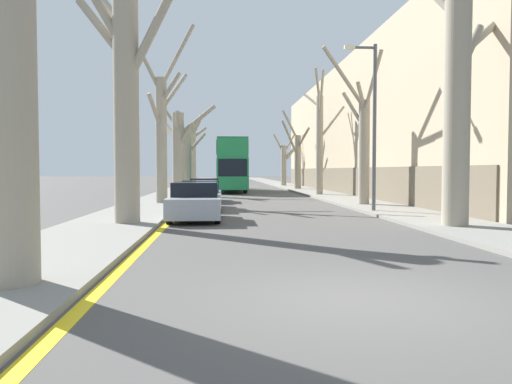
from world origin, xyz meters
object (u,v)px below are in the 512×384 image
(street_tree_left_2, at_px, (162,130))
(street_tree_right_4, at_px, (285,162))
(street_tree_left_5, at_px, (193,153))
(street_tree_right_3, at_px, (297,157))
(double_decker_bus, at_px, (231,163))
(street_tree_left_4, at_px, (187,154))
(parked_car_1, at_px, (201,196))
(street_tree_right_1, at_px, (363,140))
(lamp_post, at_px, (372,119))
(parked_car_0, at_px, (195,202))
(parked_car_2, at_px, (205,191))
(street_tree_right_2, at_px, (320,137))
(street_tree_left_0, at_px, (8,78))
(street_tree_left_3, at_px, (179,150))
(street_tree_right_0, at_px, (458,105))
(street_tree_left_1, at_px, (124,94))

(street_tree_left_2, height_order, street_tree_right_4, street_tree_left_2)
(street_tree_left_5, bearing_deg, street_tree_right_3, -39.53)
(street_tree_right_3, height_order, double_decker_bus, street_tree_right_3)
(street_tree_right_3, bearing_deg, street_tree_left_4, -177.46)
(street_tree_left_5, bearing_deg, parked_car_1, -86.13)
(street_tree_right_1, xyz_separation_m, lamp_post, (-0.73, -3.88, 0.69))
(street_tree_left_2, height_order, street_tree_left_5, street_tree_left_2)
(street_tree_left_4, relative_size, parked_car_0, 1.88)
(parked_car_2, bearing_deg, street_tree_right_4, 73.26)
(street_tree_left_4, relative_size, double_decker_bus, 0.67)
(street_tree_left_4, bearing_deg, street_tree_right_2, -46.77)
(street_tree_left_0, height_order, parked_car_1, street_tree_left_0)
(street_tree_left_0, height_order, street_tree_left_3, street_tree_left_0)
(street_tree_right_0, distance_m, double_decker_bus, 28.58)
(street_tree_left_0, bearing_deg, double_decker_bus, 83.43)
(street_tree_left_5, xyz_separation_m, parked_car_2, (2.11, -25.79, -3.07))
(street_tree_left_1, bearing_deg, street_tree_left_3, 89.63)
(street_tree_left_5, relative_size, parked_car_2, 1.73)
(street_tree_left_1, distance_m, street_tree_right_0, 10.56)
(street_tree_left_3, height_order, lamp_post, lamp_post)
(street_tree_right_3, distance_m, street_tree_right_4, 9.77)
(street_tree_left_2, height_order, street_tree_left_3, street_tree_left_2)
(street_tree_left_5, distance_m, street_tree_right_1, 31.79)
(street_tree_left_1, distance_m, double_decker_bus, 26.58)
(street_tree_left_0, relative_size, double_decker_bus, 0.66)
(street_tree_left_4, relative_size, street_tree_right_2, 0.85)
(street_tree_left_0, bearing_deg, parked_car_2, 84.03)
(parked_car_2, bearing_deg, lamp_post, -48.32)
(street_tree_right_4, bearing_deg, street_tree_left_2, -109.19)
(street_tree_left_3, height_order, street_tree_right_4, street_tree_left_3)
(street_tree_left_0, xyz_separation_m, street_tree_right_4, (10.39, 48.40, -0.41))
(street_tree_left_2, relative_size, lamp_post, 1.32)
(street_tree_left_3, relative_size, street_tree_left_4, 0.88)
(street_tree_right_3, xyz_separation_m, parked_car_0, (-8.07, -28.12, -2.45))
(street_tree_left_4, xyz_separation_m, street_tree_right_2, (10.12, -10.76, 0.85))
(double_decker_bus, bearing_deg, parked_car_1, -95.38)
(street_tree_left_1, xyz_separation_m, street_tree_right_1, (10.24, 8.05, -0.98))
(street_tree_right_3, relative_size, street_tree_right_4, 1.26)
(double_decker_bus, relative_size, parked_car_0, 2.82)
(street_tree_right_0, distance_m, lamp_post, 5.85)
(street_tree_left_5, distance_m, double_decker_bus, 12.65)
(street_tree_left_4, bearing_deg, street_tree_left_0, -90.10)
(street_tree_left_1, relative_size, lamp_post, 1.23)
(street_tree_right_3, bearing_deg, parked_car_1, -109.43)
(street_tree_left_0, height_order, street_tree_left_1, street_tree_left_1)
(parked_car_0, bearing_deg, lamp_post, 19.04)
(street_tree_right_3, relative_size, double_decker_bus, 0.67)
(lamp_post, bearing_deg, street_tree_right_4, 88.62)
(street_tree_right_3, height_order, street_tree_right_4, street_tree_right_3)
(street_tree_left_2, xyz_separation_m, lamp_post, (9.43, -5.81, 0.07))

